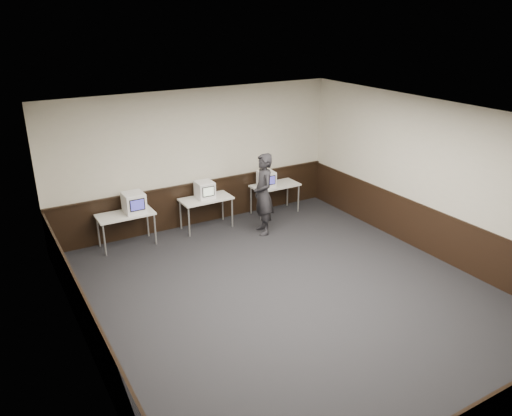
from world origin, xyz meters
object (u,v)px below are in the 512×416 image
Objects in this scene: desk_left at (125,217)px; person at (263,194)px; emac_left at (134,203)px; emac_center at (205,190)px; emac_right at (266,179)px; desk_center at (206,201)px; desk_right at (275,187)px.

desk_left is 0.64× the size of person.
emac_left reaches higher than desk_left.
emac_center reaches higher than emac_right.
emac_left reaches higher than desk_center.
emac_center is at bearing -176.03° from emac_right.
desk_left is 2.51× the size of emac_left.
person is at bearing -18.78° from emac_left.
emac_left is at bearing -179.84° from desk_right.
emac_right is 0.23× the size of person.
desk_left is 1.90m from desk_center.
person is (2.91, -0.90, 0.26)m from desk_left.
desk_left is 3.80m from desk_right.
emac_right is at bearing 178.68° from desk_right.
emac_right is at bearing -0.28° from emac_left.
desk_right is 0.36m from emac_right.
emac_center is (1.68, 0.04, -0.02)m from emac_left.
emac_right is (1.65, 0.01, 0.26)m from desk_center.
emac_left is at bearing -174.98° from emac_right.
desk_center is 2.79× the size of emac_center.
emac_right is at bearing 0.09° from desk_left.
emac_center is at bearing 0.85° from desk_left.
emac_left is 1.68m from emac_center.
desk_left is 3.56m from emac_right.
desk_right is at bearing 148.39° from person.
desk_center is 1.00× the size of desk_right.
desk_left is at bearing 176.66° from emac_left.
desk_left is 2.74× the size of emac_right.
desk_center is 1.90m from desk_right.
person is at bearing -134.63° from desk_right.
emac_center is at bearing 179.16° from desk_right.
person reaches higher than emac_left.
emac_center is 1.66m from emac_right.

